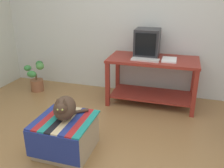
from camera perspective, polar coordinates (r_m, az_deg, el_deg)
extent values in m
plane|color=olive|center=(2.66, -4.88, -17.75)|extent=(14.00, 14.00, 0.00)
cube|color=silver|center=(4.05, 5.63, 15.94)|extent=(8.00, 0.10, 2.60)
cube|color=maroon|center=(3.63, -1.05, -0.20)|extent=(0.06, 0.06, 0.69)
cube|color=maroon|center=(3.49, 18.92, -2.33)|extent=(0.06, 0.06, 0.69)
cube|color=maroon|center=(4.04, 18.74, 0.90)|extent=(0.06, 0.06, 0.69)
cube|color=maroon|center=(4.16, 1.37, 2.65)|extent=(0.06, 0.06, 0.69)
cube|color=maroon|center=(3.85, 9.19, -2.48)|extent=(1.23, 0.58, 0.02)
cube|color=maroon|center=(3.66, 9.72, 5.70)|extent=(1.33, 0.68, 0.04)
cube|color=#28282B|center=(3.78, 8.21, 6.73)|extent=(0.26, 0.26, 0.02)
cube|color=#28282B|center=(3.73, 8.37, 9.67)|extent=(0.37, 0.37, 0.41)
cube|color=black|center=(3.55, 7.91, 9.25)|extent=(0.30, 0.01, 0.32)
cube|color=beige|center=(3.52, 7.87, 5.72)|extent=(0.40, 0.16, 0.02)
cube|color=white|center=(3.59, 13.40, 5.61)|extent=(0.21, 0.30, 0.02)
cube|color=tan|center=(2.75, -10.85, -11.87)|extent=(0.57, 0.55, 0.38)
cube|color=navy|center=(2.51, -14.17, -14.66)|extent=(0.60, 0.01, 0.30)
cube|color=navy|center=(2.77, -15.98, -7.34)|extent=(0.07, 0.60, 0.02)
cube|color=#AD2323|center=(2.73, -14.65, -7.61)|extent=(0.07, 0.60, 0.02)
cube|color=#1E897A|center=(2.70, -13.27, -7.88)|extent=(0.07, 0.60, 0.02)
cube|color=black|center=(2.66, -11.86, -8.15)|extent=(0.07, 0.60, 0.02)
cube|color=beige|center=(2.63, -10.42, -8.43)|extent=(0.07, 0.60, 0.02)
cube|color=navy|center=(2.60, -8.93, -8.70)|extent=(0.07, 0.60, 0.02)
cube|color=#AD2323|center=(2.57, -7.41, -8.98)|extent=(0.07, 0.60, 0.02)
cube|color=#1E897A|center=(2.54, -5.85, -9.26)|extent=(0.07, 0.60, 0.02)
ellipsoid|color=#473323|center=(2.61, -11.12, -5.58)|extent=(0.31, 0.39, 0.24)
sphere|color=#473323|center=(2.47, -11.88, -5.57)|extent=(0.13, 0.13, 0.13)
cylinder|color=#473323|center=(2.71, -8.49, -6.58)|extent=(0.24, 0.20, 0.04)
cone|color=#473323|center=(2.44, -12.82, -3.94)|extent=(0.05, 0.05, 0.06)
cone|color=#473323|center=(2.42, -11.21, -3.99)|extent=(0.05, 0.05, 0.06)
sphere|color=#C6D151|center=(2.42, -12.72, -5.95)|extent=(0.02, 0.02, 0.02)
sphere|color=#C6D151|center=(2.41, -11.69, -5.99)|extent=(0.02, 0.02, 0.02)
cylinder|color=brown|center=(4.47, -17.31, -0.25)|extent=(0.22, 0.22, 0.20)
cylinder|color=brown|center=(4.42, -17.53, 1.62)|extent=(0.03, 0.03, 0.11)
ellipsoid|color=#4C8E42|center=(4.27, -16.69, 4.06)|extent=(0.13, 0.14, 0.12)
ellipsoid|color=#2D7033|center=(4.49, -16.84, 4.62)|extent=(0.12, 0.13, 0.11)
ellipsoid|color=#38843D|center=(4.45, -19.36, 3.59)|extent=(0.13, 0.13, 0.10)
ellipsoid|color=#38843D|center=(4.29, -18.49, 2.24)|extent=(0.17, 0.12, 0.12)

